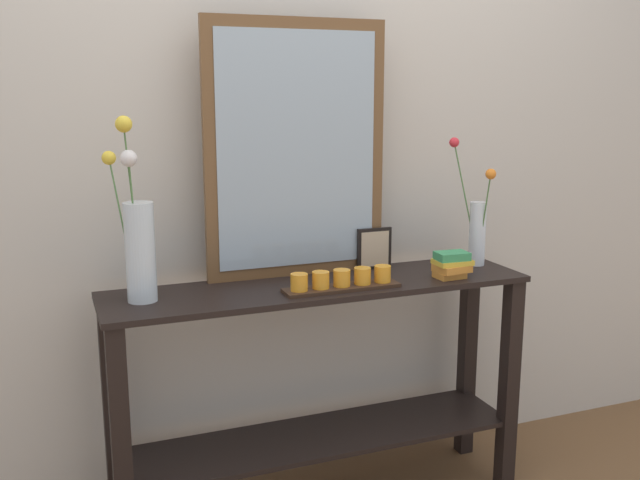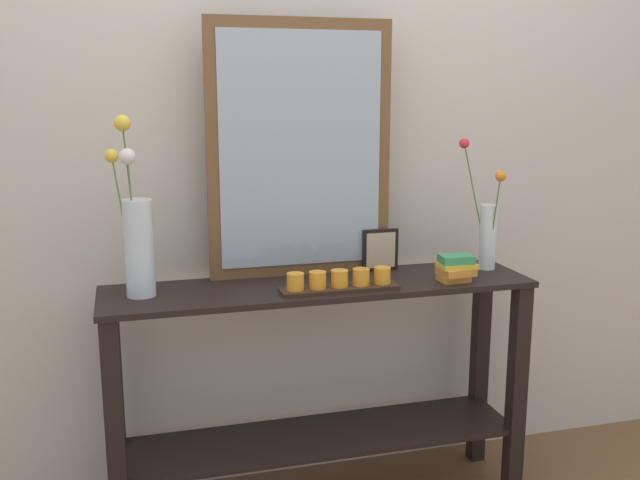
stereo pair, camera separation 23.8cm
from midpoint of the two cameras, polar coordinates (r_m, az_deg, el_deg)
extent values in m
cube|color=beige|center=(2.62, -5.05, 9.44)|extent=(6.40, 0.08, 2.70)
cube|color=black|center=(2.42, -2.82, -3.77)|extent=(1.45, 0.35, 0.02)
cube|color=black|center=(2.62, -2.70, -15.42)|extent=(1.39, 0.31, 0.02)
cube|color=black|center=(2.33, -18.48, -15.86)|extent=(0.06, 0.06, 0.80)
cube|color=black|center=(2.73, 12.37, -11.28)|extent=(0.06, 0.06, 0.80)
cube|color=black|center=(2.58, -18.84, -13.07)|extent=(0.06, 0.06, 0.80)
cube|color=black|center=(2.95, 9.34, -9.39)|extent=(0.06, 0.06, 0.80)
cube|color=brown|center=(2.47, -4.67, 7.12)|extent=(0.65, 0.03, 0.88)
cube|color=#9EADB7|center=(2.46, -4.57, 7.10)|extent=(0.57, 0.00, 0.80)
cylinder|color=silver|center=(2.28, -17.03, -0.98)|extent=(0.09, 0.09, 0.31)
cylinder|color=#4C753D|center=(2.25, -17.44, 0.84)|extent=(0.02, 0.01, 0.42)
sphere|color=silver|center=(2.23, -18.01, 6.19)|extent=(0.05, 0.05, 0.05)
cylinder|color=#4C753D|center=(2.25, -17.58, 2.12)|extent=(0.04, 0.01, 0.52)
sphere|color=yellow|center=(2.22, -18.40, 8.74)|extent=(0.05, 0.05, 0.05)
cylinder|color=#4C753D|center=(2.32, -18.28, 1.01)|extent=(0.06, 0.09, 0.42)
sphere|color=yellow|center=(2.33, -19.32, 6.17)|extent=(0.04, 0.04, 0.04)
cylinder|color=silver|center=(2.69, 9.96, 0.48)|extent=(0.06, 0.06, 0.24)
cylinder|color=#4C753D|center=(2.67, 9.06, 3.00)|extent=(0.09, 0.06, 0.44)
sphere|color=red|center=(2.65, 8.10, 7.69)|extent=(0.04, 0.04, 0.04)
cylinder|color=#4C753D|center=(2.66, 10.45, 1.72)|extent=(0.01, 0.05, 0.33)
sphere|color=orange|center=(2.62, 10.92, 5.16)|extent=(0.04, 0.04, 0.04)
cube|color=#382316|center=(2.35, -1.17, -3.86)|extent=(0.39, 0.09, 0.01)
cylinder|color=orange|center=(2.29, -4.65, -3.40)|extent=(0.06, 0.06, 0.05)
cylinder|color=orange|center=(2.31, -2.90, -3.23)|extent=(0.06, 0.06, 0.05)
cylinder|color=orange|center=(2.34, -1.17, -3.07)|extent=(0.06, 0.06, 0.05)
cylinder|color=orange|center=(2.36, 0.51, -2.90)|extent=(0.06, 0.06, 0.05)
cylinder|color=orange|center=(2.39, 2.16, -2.73)|extent=(0.06, 0.06, 0.05)
cube|color=black|center=(2.60, 1.73, -0.72)|extent=(0.13, 0.01, 0.15)
cube|color=tan|center=(2.60, 1.79, -0.75)|extent=(0.11, 0.00, 0.13)
cube|color=orange|center=(2.51, 7.61, -2.79)|extent=(0.10, 0.08, 0.02)
cube|color=orange|center=(2.51, 7.81, -2.26)|extent=(0.12, 0.10, 0.02)
cube|color=gold|center=(2.51, 7.85, -1.77)|extent=(0.13, 0.09, 0.02)
cube|color=#388E56|center=(2.50, 7.79, -1.30)|extent=(0.12, 0.08, 0.03)
camera|label=1|loc=(0.12, -92.86, -0.60)|focal=40.23mm
camera|label=2|loc=(0.12, 87.14, 0.60)|focal=40.23mm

